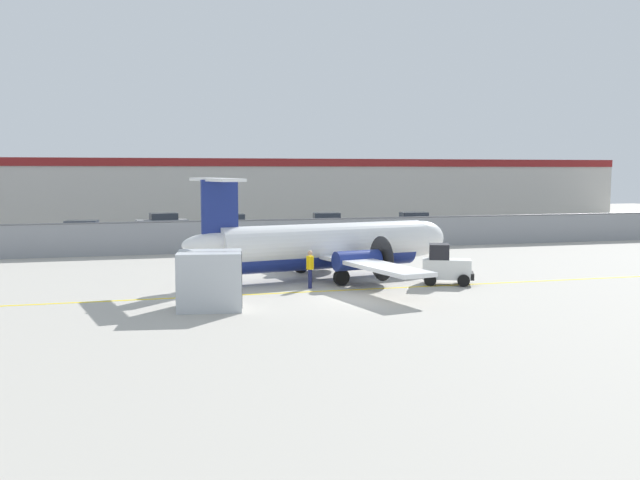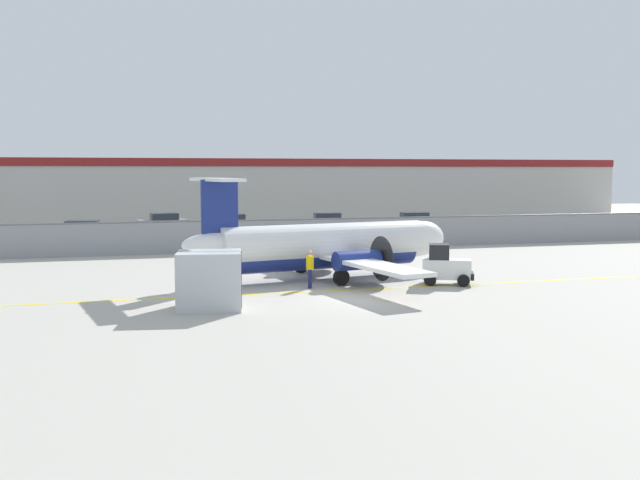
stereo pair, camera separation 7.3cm
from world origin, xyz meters
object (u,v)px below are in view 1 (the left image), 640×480
cargo_container (210,280)px  parked_car_2 (232,224)px  traffic_cone_near_right (426,270)px  parked_car_1 (162,223)px  commuter_airplane (330,246)px  parked_car_3 (325,222)px  traffic_cone_near_left (204,290)px  ground_crew_worker (310,267)px  baggage_tug (445,266)px  parked_car_0 (84,232)px  parked_car_4 (413,222)px

cargo_container → parked_car_2: 32.06m
traffic_cone_near_right → parked_car_1: 31.00m
commuter_airplane → parked_car_3: bearing=63.6°
cargo_container → traffic_cone_near_left: bearing=98.3°
commuter_airplane → cargo_container: 9.10m
parked_car_2 → commuter_airplane: bearing=-85.0°
ground_crew_worker → traffic_cone_near_left: ground_crew_worker is taller
baggage_tug → parked_car_2: (-5.71, 28.56, 0.04)m
traffic_cone_near_right → ground_crew_worker: bearing=-163.8°
ground_crew_worker → parked_car_0: bearing=-45.8°
traffic_cone_near_left → parked_car_0: parked_car_0 is taller
cargo_container → parked_car_4: bearing=64.3°
parked_car_1 → traffic_cone_near_right: bearing=105.1°
ground_crew_worker → parked_car_2: (0.60, 27.90, -0.06)m
ground_crew_worker → cargo_container: cargo_container is taller
baggage_tug → traffic_cone_near_right: bearing=109.4°
parked_car_0 → ground_crew_worker: bearing=-57.5°
traffic_cone_near_left → ground_crew_worker: bearing=12.3°
parked_car_1 → parked_car_3: 13.77m
traffic_cone_near_left → parked_car_2: parked_car_2 is taller
baggage_tug → traffic_cone_near_left: (-11.16, -0.41, -0.54)m
traffic_cone_near_left → parked_car_4: 34.36m
commuter_airplane → parked_car_1: 28.90m
commuter_airplane → parked_car_4: 27.66m
commuter_airplane → traffic_cone_near_left: (-6.53, -3.64, -1.29)m
parked_car_3 → traffic_cone_near_left: bearing=72.4°
traffic_cone_near_right → parked_car_4: 26.16m
parked_car_1 → parked_car_0: bearing=46.0°
baggage_tug → parked_car_2: 29.12m
parked_car_2 → traffic_cone_near_right: bearing=-74.7°
parked_car_3 → parked_car_4: bearing=177.8°
commuter_airplane → traffic_cone_near_left: 7.59m
commuter_airplane → traffic_cone_near_right: commuter_airplane is taller
parked_car_0 → baggage_tug: bearing=-46.8°
commuter_airplane → parked_car_0: bearing=110.4°
commuter_airplane → ground_crew_worker: commuter_airplane is taller
parked_car_2 → traffic_cone_near_left: bearing=-98.1°
commuter_airplane → baggage_tug: 5.70m
traffic_cone_near_left → parked_car_2: size_ratio=0.15×
cargo_container → parked_car_1: 34.40m
traffic_cone_near_left → traffic_cone_near_right: same height
traffic_cone_near_right → parked_car_3: 25.73m
ground_crew_worker → traffic_cone_near_right: ground_crew_worker is taller
parked_car_1 → parked_car_2: same height
commuter_airplane → parked_car_1: size_ratio=3.67×
baggage_tug → parked_car_2: baggage_tug is taller
traffic_cone_near_left → baggage_tug: bearing=2.1°
baggage_tug → parked_car_1: 33.31m
parked_car_0 → parked_car_4: (26.79, 3.28, 0.00)m
parked_car_3 → parked_car_4: same height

